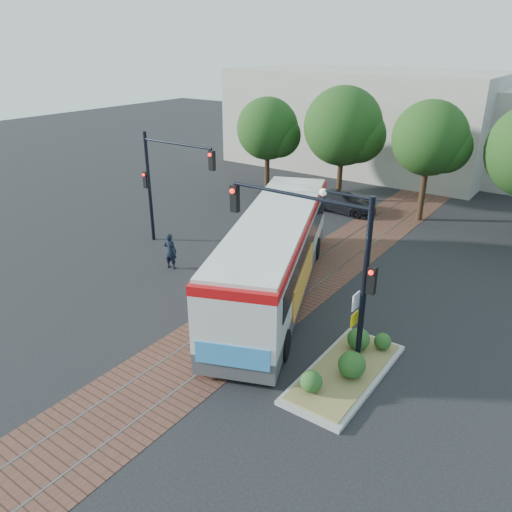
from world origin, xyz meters
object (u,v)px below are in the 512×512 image
Objects in this scene: city_bus at (275,251)px; signal_pole_main at (330,253)px; signal_pole_left at (163,175)px; parked_car at (342,202)px; traffic_island at (347,366)px; officer at (170,251)px.

city_bus is 5.90m from signal_pole_main.
parked_car is at bearing 64.07° from signal_pole_left.
traffic_island is 2.89× the size of officer.
signal_pole_main reaches higher than signal_pole_left.
traffic_island is 3.95m from signal_pole_main.
signal_pole_left is (-12.23, 4.80, -0.29)m from signal_pole_main.
city_bus is at bearing -165.86° from parked_car.
signal_pole_main is 17.36m from parked_car.
signal_pole_main is 1.00× the size of signal_pole_left.
officer is 13.16m from parked_car.
traffic_island is 17.51m from parked_car.
city_bus is 7.48× the size of officer.
signal_pole_main is at bearing 174.64° from traffic_island.
traffic_island is 0.87× the size of signal_pole_main.
city_bus is at bearing -9.90° from signal_pole_left.
signal_pole_left is at bearing 147.94° from city_bus.
signal_pole_left reaches higher than officer.
officer is (-9.86, 2.63, -3.26)m from signal_pole_main.
city_bus reaches higher than officer.
traffic_island is 0.87× the size of signal_pole_left.
traffic_island is at bearing 151.07° from officer.
signal_pole_main is at bearing -154.20° from parked_car.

